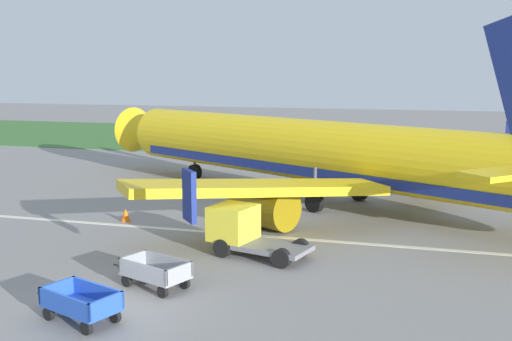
% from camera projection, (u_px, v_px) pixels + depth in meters
% --- Properties ---
extents(ground_plane, '(220.00, 220.00, 0.00)m').
position_uv_depth(ground_plane, '(108.00, 312.00, 20.43)').
color(ground_plane, gray).
extents(grass_strip, '(220.00, 28.00, 0.06)m').
position_uv_depth(grass_strip, '(338.00, 141.00, 69.17)').
color(grass_strip, '#3D7033').
rests_on(grass_strip, ground).
extents(apron_stripe, '(120.00, 0.36, 0.01)m').
position_uv_depth(apron_stripe, '(215.00, 232.00, 30.40)').
color(apron_stripe, silver).
rests_on(apron_stripe, ground).
extents(airplane, '(34.78, 28.80, 11.34)m').
position_uv_depth(airplane, '(319.00, 153.00, 36.83)').
color(airplane, yellow).
rests_on(airplane, ground).
extents(baggage_cart_nearest, '(3.59, 2.18, 1.07)m').
position_uv_depth(baggage_cart_nearest, '(81.00, 303.00, 19.58)').
color(baggage_cart_nearest, '#234CB2').
rests_on(baggage_cart_nearest, ground).
extents(baggage_cart_second_in_row, '(3.58, 2.20, 1.07)m').
position_uv_depth(baggage_cart_second_in_row, '(155.00, 272.00, 22.61)').
color(baggage_cart_second_in_row, gray).
rests_on(baggage_cart_second_in_row, ground).
extents(service_truck_beside_carts, '(4.71, 2.95, 2.10)m').
position_uv_depth(service_truck_beside_carts, '(243.00, 229.00, 26.71)').
color(service_truck_beside_carts, slate).
rests_on(service_truck_beside_carts, ground).
extents(traffic_cone_near_plane, '(0.53, 0.53, 0.69)m').
position_uv_depth(traffic_cone_near_plane, '(126.00, 215.00, 32.60)').
color(traffic_cone_near_plane, orange).
rests_on(traffic_cone_near_plane, ground).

